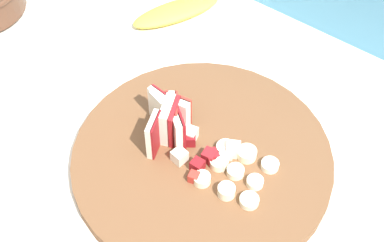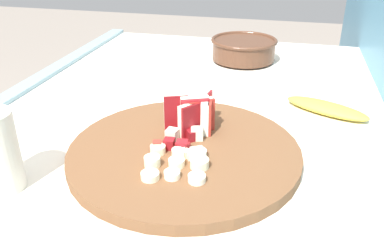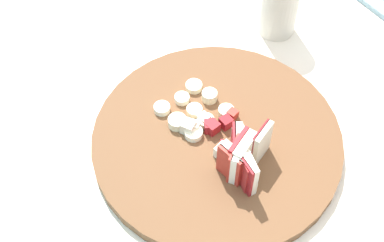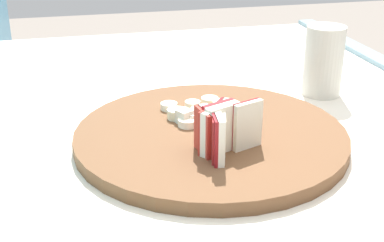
# 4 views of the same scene
# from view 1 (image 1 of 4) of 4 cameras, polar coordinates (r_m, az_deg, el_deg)

# --- Properties ---
(tile_backsplash) EXTENTS (2.40, 0.04, 1.24)m
(tile_backsplash) POSITION_cam_1_polar(r_m,az_deg,el_deg) (1.28, 9.19, 1.92)
(tile_backsplash) COLOR #4C8EB2
(tile_backsplash) RESTS_ON ground
(cutting_board) EXTENTS (0.38, 0.38, 0.02)m
(cutting_board) POSITION_cam_1_polar(r_m,az_deg,el_deg) (0.85, 0.99, -3.78)
(cutting_board) COLOR brown
(cutting_board) RESTS_ON tiled_countertop
(apple_wedge_fan) EXTENTS (0.09, 0.09, 0.06)m
(apple_wedge_fan) POSITION_cam_1_polar(r_m,az_deg,el_deg) (0.85, -2.31, 0.31)
(apple_wedge_fan) COLOR maroon
(apple_wedge_fan) RESTS_ON cutting_board
(apple_dice_pile) EXTENTS (0.09, 0.09, 0.02)m
(apple_dice_pile) POSITION_cam_1_polar(r_m,az_deg,el_deg) (0.83, 1.21, -3.11)
(apple_dice_pile) COLOR maroon
(apple_dice_pile) RESTS_ON cutting_board
(banana_slice_rows) EXTENTS (0.10, 0.10, 0.02)m
(banana_slice_rows) POSITION_cam_1_polar(r_m,az_deg,el_deg) (0.82, 4.32, -4.95)
(banana_slice_rows) COLOR beige
(banana_slice_rows) RESTS_ON cutting_board
(banana_peel) EXTENTS (0.12, 0.18, 0.02)m
(banana_peel) POSITION_cam_1_polar(r_m,az_deg,el_deg) (1.08, -1.54, 10.77)
(banana_peel) COLOR gold
(banana_peel) RESTS_ON tiled_countertop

